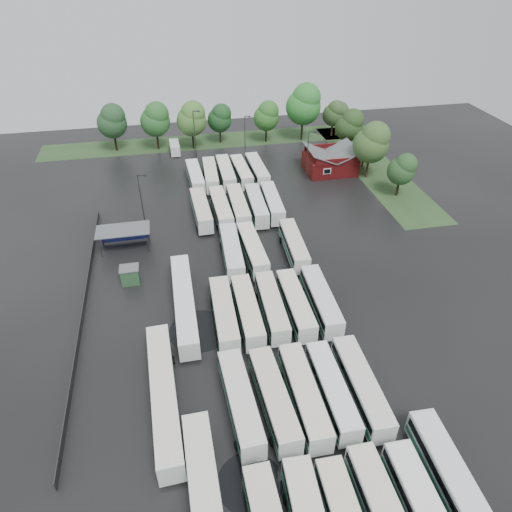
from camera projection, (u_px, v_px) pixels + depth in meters
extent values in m
plane|color=black|center=(259.00, 327.00, 58.28)|extent=(160.00, 160.00, 0.00)
cube|color=maroon|center=(330.00, 164.00, 95.37)|extent=(10.00, 8.00, 3.40)
cube|color=#4C4F51|center=(319.00, 153.00, 93.46)|extent=(5.07, 8.60, 2.19)
cube|color=#4C4F51|center=(343.00, 151.00, 94.27)|extent=(5.07, 8.60, 2.19)
cube|color=maroon|center=(337.00, 162.00, 90.90)|extent=(9.00, 0.20, 1.20)
cube|color=silver|center=(327.00, 171.00, 91.64)|extent=(1.60, 0.12, 1.20)
cylinder|color=#2D2D30|center=(100.00, 248.00, 69.93)|extent=(0.16, 0.16, 3.40)
cylinder|color=#2D2D30|center=(148.00, 243.00, 71.09)|extent=(0.16, 0.16, 3.40)
cylinder|color=#2D2D30|center=(102.00, 237.00, 72.48)|extent=(0.16, 0.16, 3.40)
cylinder|color=#2D2D30|center=(148.00, 232.00, 73.65)|extent=(0.16, 0.16, 3.40)
cube|color=#4C4F51|center=(123.00, 230.00, 70.74)|extent=(8.20, 4.20, 0.15)
cube|color=navy|center=(125.00, 234.00, 73.36)|extent=(7.60, 0.08, 2.60)
cube|color=#254828|center=(130.00, 275.00, 65.01)|extent=(2.50, 2.00, 2.50)
cube|color=#4C4F51|center=(129.00, 268.00, 64.26)|extent=(2.70, 2.20, 0.12)
cube|color=#243F1D|center=(213.00, 141.00, 110.39)|extent=(80.00, 10.00, 0.01)
cube|color=#243F1D|center=(373.00, 167.00, 97.97)|extent=(10.00, 50.00, 0.01)
cube|color=#2D2D30|center=(84.00, 305.00, 60.75)|extent=(0.10, 50.00, 1.20)
cylinder|color=black|center=(262.00, 503.00, 39.85)|extent=(2.51, 0.95, 0.95)
cylinder|color=black|center=(298.00, 497.00, 40.25)|extent=(2.57, 0.97, 0.97)
cylinder|color=black|center=(332.00, 496.00, 40.35)|extent=(2.48, 0.93, 0.93)
cube|color=beige|center=(388.00, 511.00, 36.55)|extent=(2.43, 11.76, 0.12)
cylinder|color=black|center=(365.00, 483.00, 41.28)|extent=(2.58, 0.97, 0.97)
cube|color=black|center=(427.00, 512.00, 37.33)|extent=(2.79, 11.59, 0.88)
cube|color=white|center=(429.00, 507.00, 36.82)|extent=(2.63, 11.71, 0.12)
cylinder|color=black|center=(401.00, 480.00, 41.52)|extent=(2.56, 0.96, 0.96)
cube|color=silver|center=(240.00, 402.00, 46.80)|extent=(3.07, 12.13, 2.76)
cube|color=black|center=(240.00, 398.00, 46.48)|extent=(3.10, 11.65, 0.88)
cube|color=#165C40|center=(241.00, 405.00, 47.15)|extent=(3.11, 11.89, 0.61)
cube|color=silver|center=(240.00, 393.00, 45.98)|extent=(2.95, 11.76, 0.12)
cylinder|color=black|center=(247.00, 443.00, 44.53)|extent=(2.56, 0.96, 0.96)
cylinder|color=black|center=(235.00, 381.00, 50.68)|extent=(2.56, 0.96, 0.96)
cube|color=silver|center=(274.00, 399.00, 47.13)|extent=(3.09, 12.06, 2.74)
cube|color=black|center=(274.00, 395.00, 46.81)|extent=(3.13, 11.59, 0.88)
cube|color=#196343|center=(274.00, 402.00, 47.48)|extent=(3.13, 11.82, 0.60)
cube|color=beige|center=(274.00, 390.00, 46.31)|extent=(2.97, 11.70, 0.12)
cylinder|color=black|center=(282.00, 439.00, 44.87)|extent=(2.54, 0.96, 0.96)
cylinder|color=black|center=(266.00, 378.00, 50.98)|extent=(2.54, 0.96, 0.96)
cube|color=silver|center=(304.00, 395.00, 47.46)|extent=(2.55, 12.16, 2.79)
cube|color=black|center=(304.00, 392.00, 47.14)|extent=(2.61, 11.67, 0.89)
cube|color=#1B6D4B|center=(303.00, 399.00, 47.81)|extent=(2.60, 11.91, 0.61)
cube|color=beige|center=(305.00, 386.00, 46.62)|extent=(2.45, 11.79, 0.12)
cylinder|color=black|center=(314.00, 436.00, 45.16)|extent=(2.58, 0.97, 0.97)
cylinder|color=black|center=(293.00, 375.00, 51.37)|extent=(2.58, 0.97, 0.97)
cube|color=silver|center=(332.00, 390.00, 48.05)|extent=(2.48, 11.67, 2.67)
cube|color=black|center=(332.00, 387.00, 47.74)|extent=(2.53, 11.20, 0.85)
cube|color=#1C5C3E|center=(331.00, 394.00, 48.39)|extent=(2.53, 11.44, 0.59)
cube|color=white|center=(333.00, 382.00, 47.25)|extent=(2.38, 11.32, 0.12)
cylinder|color=black|center=(343.00, 428.00, 45.84)|extent=(2.48, 0.93, 0.93)
cylinder|color=black|center=(320.00, 371.00, 51.80)|extent=(2.48, 0.93, 0.93)
cube|color=silver|center=(361.00, 386.00, 48.38)|extent=(2.69, 12.19, 2.79)
cube|color=black|center=(362.00, 383.00, 48.06)|extent=(2.74, 11.70, 0.89)
cube|color=#1A6145|center=(360.00, 390.00, 48.74)|extent=(2.74, 11.94, 0.61)
cube|color=silver|center=(363.00, 377.00, 47.55)|extent=(2.58, 11.82, 0.12)
cylinder|color=black|center=(374.00, 426.00, 46.08)|extent=(2.58, 0.97, 0.97)
cylinder|color=black|center=(346.00, 367.00, 52.30)|extent=(2.58, 0.97, 0.97)
cube|color=silver|center=(224.00, 314.00, 57.57)|extent=(2.75, 12.09, 2.76)
cube|color=black|center=(224.00, 311.00, 57.25)|extent=(2.80, 11.61, 0.88)
cube|color=#156E49|center=(224.00, 318.00, 57.92)|extent=(2.80, 11.85, 0.61)
cube|color=beige|center=(224.00, 305.00, 56.74)|extent=(2.64, 11.73, 0.12)
cylinder|color=black|center=(229.00, 344.00, 55.29)|extent=(2.56, 0.96, 0.96)
cylinder|color=black|center=(220.00, 302.00, 61.45)|extent=(2.56, 0.96, 0.96)
cube|color=silver|center=(247.00, 311.00, 58.05)|extent=(2.54, 11.89, 2.72)
cube|color=black|center=(247.00, 308.00, 57.73)|extent=(2.60, 11.41, 0.87)
cube|color=#196145|center=(247.00, 315.00, 58.40)|extent=(2.59, 11.65, 0.60)
cube|color=beige|center=(247.00, 303.00, 57.23)|extent=(2.44, 11.53, 0.12)
cylinder|color=black|center=(253.00, 340.00, 55.80)|extent=(2.52, 0.95, 0.95)
cylinder|color=black|center=(242.00, 300.00, 61.87)|extent=(2.52, 0.95, 0.95)
cube|color=silver|center=(272.00, 307.00, 58.78)|extent=(2.72, 11.71, 2.67)
cube|color=black|center=(272.00, 304.00, 58.47)|extent=(2.77, 11.25, 0.85)
cube|color=#296A4A|center=(272.00, 310.00, 59.12)|extent=(2.76, 11.48, 0.59)
cube|color=beige|center=(272.00, 299.00, 57.98)|extent=(2.61, 11.36, 0.12)
cylinder|color=black|center=(278.00, 334.00, 56.57)|extent=(2.48, 0.93, 0.93)
cylinder|color=black|center=(265.00, 296.00, 62.53)|extent=(2.48, 0.93, 0.93)
cube|color=silver|center=(295.00, 304.00, 59.13)|extent=(2.50, 11.77, 2.69)
cube|color=black|center=(296.00, 301.00, 58.81)|extent=(2.56, 11.30, 0.86)
cube|color=#165D41|center=(295.00, 308.00, 59.47)|extent=(2.55, 11.53, 0.59)
cube|color=beige|center=(296.00, 296.00, 58.32)|extent=(2.40, 11.41, 0.12)
cylinder|color=black|center=(303.00, 332.00, 56.90)|extent=(2.50, 0.94, 0.94)
cylinder|color=black|center=(288.00, 294.00, 62.91)|extent=(2.50, 0.94, 0.94)
cube|color=silver|center=(321.00, 300.00, 59.71)|extent=(2.82, 12.08, 2.75)
cube|color=black|center=(321.00, 297.00, 59.39)|extent=(2.87, 11.60, 0.88)
cube|color=#175C3B|center=(320.00, 304.00, 60.06)|extent=(2.86, 11.84, 0.61)
cube|color=silver|center=(322.00, 292.00, 58.88)|extent=(2.71, 11.72, 0.12)
cylinder|color=black|center=(329.00, 328.00, 57.43)|extent=(2.55, 0.96, 0.96)
cylinder|color=black|center=(311.00, 290.00, 63.58)|extent=(2.55, 0.96, 0.96)
cube|color=silver|center=(232.00, 252.00, 68.78)|extent=(3.04, 12.22, 2.78)
cube|color=black|center=(232.00, 249.00, 68.46)|extent=(3.08, 11.74, 0.89)
cube|color=#1C6542|center=(232.00, 255.00, 69.14)|extent=(3.08, 11.98, 0.61)
cube|color=silver|center=(231.00, 244.00, 67.95)|extent=(2.92, 11.85, 0.12)
cylinder|color=black|center=(236.00, 274.00, 66.48)|extent=(2.58, 0.97, 0.97)
cylinder|color=black|center=(228.00, 245.00, 72.69)|extent=(2.58, 0.97, 0.97)
cube|color=silver|center=(252.00, 250.00, 69.29)|extent=(2.87, 12.03, 2.74)
cube|color=black|center=(252.00, 247.00, 68.97)|extent=(2.92, 11.55, 0.88)
cube|color=#1B6646|center=(253.00, 253.00, 69.64)|extent=(2.91, 11.79, 0.60)
cube|color=silver|center=(252.00, 242.00, 68.47)|extent=(2.76, 11.67, 0.12)
cylinder|color=black|center=(258.00, 272.00, 67.02)|extent=(2.54, 0.96, 0.96)
cylinder|color=black|center=(248.00, 243.00, 73.14)|extent=(2.54, 0.96, 0.96)
cube|color=silver|center=(294.00, 245.00, 70.35)|extent=(2.98, 11.78, 2.68)
cube|color=black|center=(294.00, 242.00, 70.04)|extent=(3.02, 11.32, 0.86)
cube|color=#196E4A|center=(294.00, 248.00, 70.69)|extent=(3.02, 11.55, 0.59)
cube|color=beige|center=(294.00, 238.00, 69.54)|extent=(2.87, 11.43, 0.12)
cylinder|color=black|center=(300.00, 266.00, 68.13)|extent=(2.48, 0.93, 0.93)
cylinder|color=black|center=(287.00, 239.00, 74.11)|extent=(2.48, 0.93, 0.93)
cube|color=silver|center=(201.00, 210.00, 79.20)|extent=(2.89, 12.09, 2.75)
cube|color=black|center=(201.00, 207.00, 78.88)|extent=(2.94, 11.61, 0.88)
cube|color=#255D47|center=(201.00, 213.00, 79.55)|extent=(2.93, 11.85, 0.61)
cube|color=beige|center=(201.00, 203.00, 78.37)|extent=(2.78, 11.73, 0.12)
cylinder|color=black|center=(204.00, 228.00, 76.92)|extent=(2.55, 0.96, 0.96)
cylinder|color=black|center=(200.00, 206.00, 83.07)|extent=(2.55, 0.96, 0.96)
cube|color=silver|center=(221.00, 209.00, 79.56)|extent=(2.83, 12.18, 2.78)
cube|color=black|center=(221.00, 206.00, 79.24)|extent=(2.88, 11.70, 0.89)
cube|color=#276347|center=(221.00, 212.00, 79.91)|extent=(2.87, 11.94, 0.61)
cube|color=beige|center=(221.00, 201.00, 78.72)|extent=(2.72, 11.82, 0.12)
cylinder|color=black|center=(224.00, 227.00, 77.26)|extent=(2.58, 0.97, 0.97)
cylinder|color=black|center=(218.00, 205.00, 83.46)|extent=(2.58, 0.97, 0.97)
cube|color=silver|center=(238.00, 206.00, 80.16)|extent=(2.66, 12.31, 2.82)
cube|color=black|center=(238.00, 203.00, 79.83)|extent=(2.72, 11.82, 0.90)
cube|color=#115D3C|center=(238.00, 209.00, 80.52)|extent=(2.71, 12.07, 0.62)
cube|color=beige|center=(238.00, 199.00, 79.31)|extent=(2.56, 11.94, 0.12)
cylinder|color=black|center=(242.00, 225.00, 77.83)|extent=(2.61, 0.98, 0.98)
cylinder|color=black|center=(235.00, 203.00, 84.12)|extent=(2.61, 0.98, 0.98)
cube|color=silver|center=(256.00, 205.00, 80.54)|extent=(2.80, 11.93, 2.72)
cube|color=black|center=(256.00, 203.00, 80.23)|extent=(2.85, 11.45, 0.87)
cube|color=#1C6F46|center=(256.00, 208.00, 80.89)|extent=(2.84, 11.69, 0.60)
cube|color=silver|center=(256.00, 198.00, 79.73)|extent=(2.69, 11.57, 0.12)
cylinder|color=black|center=(261.00, 223.00, 78.29)|extent=(2.52, 0.95, 0.95)
cylinder|color=black|center=(252.00, 202.00, 84.36)|extent=(2.52, 0.95, 0.95)
cube|color=silver|center=(272.00, 203.00, 81.31)|extent=(3.03, 11.96, 2.72)
cube|color=black|center=(272.00, 200.00, 81.00)|extent=(3.06, 11.49, 0.87)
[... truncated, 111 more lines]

